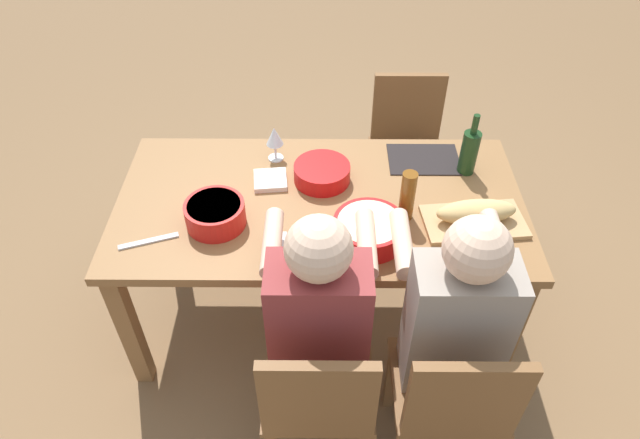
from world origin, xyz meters
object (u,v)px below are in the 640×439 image
at_px(serving_bowl_greens, 322,172).
at_px(cutting_board, 474,222).
at_px(chair_near_left, 406,144).
at_px(bread_loaf, 476,212).
at_px(wine_bottle, 469,151).
at_px(diner_far_left, 453,320).
at_px(napkin_stack, 270,180).
at_px(diner_far_center, 319,319).
at_px(serving_bowl_fruit, 215,213).
at_px(chair_far_center, 319,398).
at_px(wine_glass, 275,137).
at_px(dining_table, 320,216).
at_px(beer_bottle, 407,196).
at_px(chair_far_left, 452,399).
at_px(serving_bowl_pasta, 369,229).

distance_m(serving_bowl_greens, cutting_board, 0.67).
height_order(chair_near_left, serving_bowl_greens, chair_near_left).
xyz_separation_m(cutting_board, bread_loaf, (0.00, 0.00, 0.06)).
height_order(serving_bowl_greens, wine_bottle, wine_bottle).
bearing_deg(diner_far_left, napkin_stack, -45.48).
bearing_deg(serving_bowl_greens, napkin_stack, 4.35).
relative_size(diner_far_center, serving_bowl_fruit, 5.02).
distance_m(diner_far_left, napkin_stack, 0.98).
relative_size(chair_far_center, diner_far_center, 0.71).
bearing_deg(napkin_stack, wine_glass, -94.21).
relative_size(dining_table, bread_loaf, 5.33).
relative_size(serving_bowl_greens, wine_bottle, 0.84).
height_order(chair_far_center, cutting_board, chair_far_center).
bearing_deg(dining_table, beer_bottle, 164.24).
height_order(diner_far_center, diner_far_left, same).
height_order(diner_far_center, chair_far_left, diner_far_center).
xyz_separation_m(serving_bowl_fruit, cutting_board, (-1.03, -0.00, -0.05)).
bearing_deg(bread_loaf, wine_glass, -27.48).
xyz_separation_m(serving_bowl_greens, serving_bowl_pasta, (-0.18, 0.36, 0.01)).
distance_m(diner_far_center, wine_bottle, 1.02).
bearing_deg(diner_far_left, diner_far_center, 0.00).
bearing_deg(chair_far_left, bread_loaf, -103.14).
relative_size(diner_far_left, beer_bottle, 5.45).
bearing_deg(dining_table, chair_far_left, 121.58).
height_order(bread_loaf, wine_glass, wine_glass).
xyz_separation_m(chair_near_left, serving_bowl_fruit, (0.88, 0.91, 0.31)).
xyz_separation_m(diner_far_center, diner_far_left, (-0.47, 0.00, 0.00)).
distance_m(diner_far_center, beer_bottle, 0.61).
relative_size(chair_far_left, serving_bowl_greens, 3.49).
relative_size(diner_far_center, napkin_stack, 8.57).
xyz_separation_m(serving_bowl_pasta, bread_loaf, (-0.43, -0.09, 0.01)).
height_order(diner_far_left, cutting_board, diner_far_left).
bearing_deg(chair_far_left, serving_bowl_fruit, -35.16).
height_order(chair_far_center, wine_bottle, wine_bottle).
bearing_deg(serving_bowl_pasta, chair_far_left, 117.46).
bearing_deg(cutting_board, diner_far_left, 71.72).
xyz_separation_m(dining_table, chair_near_left, (-0.47, -0.76, -0.17)).
bearing_deg(dining_table, wine_glass, -54.81).
relative_size(diner_far_left, serving_bowl_greens, 4.92).
xyz_separation_m(wine_glass, napkin_stack, (0.01, 0.17, -0.10)).
bearing_deg(wine_glass, dining_table, 125.19).
bearing_deg(diner_far_left, chair_near_left, -90.00).
distance_m(dining_table, bread_loaf, 0.65).
height_order(bread_loaf, beer_bottle, beer_bottle).
bearing_deg(serving_bowl_fruit, diner_far_left, 153.61).
xyz_separation_m(dining_table, chair_far_left, (-0.47, 0.76, -0.17)).
bearing_deg(serving_bowl_greens, bread_loaf, 155.94).
relative_size(diner_far_center, bread_loaf, 3.75).
bearing_deg(serving_bowl_fruit, wine_glass, -116.03).
bearing_deg(serving_bowl_fruit, serving_bowl_greens, -146.78).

